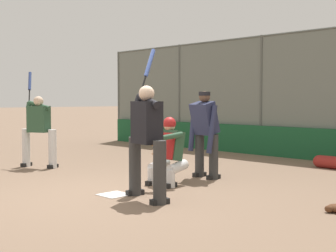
% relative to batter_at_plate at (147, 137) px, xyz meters
% --- Properties ---
extents(ground_plane, '(160.00, 160.00, 0.00)m').
position_rel_batter_at_plate_xyz_m(ground_plane, '(0.58, 0.16, -0.93)').
color(ground_plane, '#7A604C').
extents(home_plate_marker, '(0.43, 0.43, 0.01)m').
position_rel_batter_at_plate_xyz_m(home_plate_marker, '(0.58, 0.16, -0.92)').
color(home_plate_marker, white).
rests_on(home_plate_marker, ground_plane).
extents(backstop_fence, '(15.53, 0.08, 3.23)m').
position_rel_batter_at_plate_xyz_m(backstop_fence, '(0.58, -6.09, 0.78)').
color(backstop_fence, '#515651').
rests_on(backstop_fence, ground_plane).
extents(padding_wall, '(15.14, 0.18, 0.79)m').
position_rel_batter_at_plate_xyz_m(padding_wall, '(0.58, -5.99, -0.54)').
color(padding_wall, '#19512D').
rests_on(padding_wall, ground_plane).
extents(bleachers_beyond, '(10.81, 1.95, 1.16)m').
position_rel_batter_at_plate_xyz_m(bleachers_beyond, '(1.97, -8.24, -0.55)').
color(bleachers_beyond, slate).
rests_on(bleachers_beyond, ground_plane).
extents(batter_at_plate, '(0.96, 0.84, 2.31)m').
position_rel_batter_at_plate_xyz_m(batter_at_plate, '(0.00, 0.00, 0.00)').
color(batter_at_plate, '#333333').
rests_on(batter_at_plate, ground_plane).
extents(catcher_behind_plate, '(0.66, 0.77, 1.19)m').
position_rel_batter_at_plate_xyz_m(catcher_behind_plate, '(0.64, -1.05, -0.31)').
color(catcher_behind_plate, silver).
rests_on(catcher_behind_plate, ground_plane).
extents(umpire_home, '(0.67, 0.44, 1.65)m').
position_rel_batter_at_plate_xyz_m(umpire_home, '(0.65, -2.06, -0.04)').
color(umpire_home, '#333333').
rests_on(umpire_home, ground_plane).
extents(batter_on_deck, '(1.13, 0.59, 2.13)m').
position_rel_batter_at_plate_xyz_m(batter_on_deck, '(4.16, -0.54, -0.08)').
color(batter_on_deck, silver).
rests_on(batter_on_deck, ground_plane).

